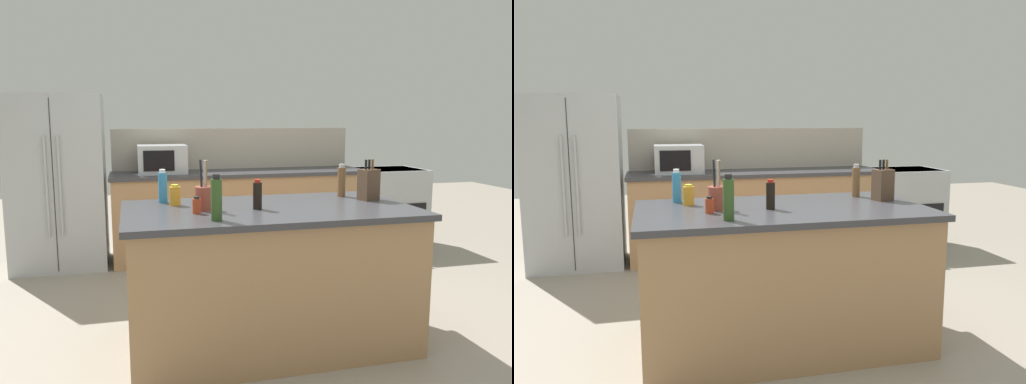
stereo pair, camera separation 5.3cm
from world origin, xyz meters
TOP-DOWN VIEW (x-y plane):
  - ground_plane at (0.00, 0.00)m, footprint 14.00×14.00m
  - back_counter_run at (0.30, 2.20)m, footprint 2.78×0.66m
  - wall_backsplash at (0.30, 2.52)m, footprint 2.74×0.03m
  - kitchen_island at (0.00, 0.00)m, footprint 1.90×1.02m
  - refrigerator at (-1.58, 2.25)m, footprint 0.91×0.75m
  - range_oven at (2.11, 2.20)m, footprint 0.76×0.65m
  - microwave at (-0.54, 2.20)m, footprint 0.50×0.39m
  - knife_block at (0.77, 0.11)m, footprint 0.15×0.14m
  - utensil_crock at (-0.43, 0.01)m, footprint 0.12×0.12m
  - olive_oil_bottle at (-0.41, -0.33)m, footprint 0.06×0.06m
  - pepper_grinder at (0.64, 0.30)m, footprint 0.06×0.06m
  - soy_sauce_bottle at (-0.09, -0.05)m, footprint 0.06×0.06m
  - spice_jar_paprika at (-0.49, -0.09)m, footprint 0.05×0.05m
  - honey_jar at (-0.59, 0.23)m, footprint 0.08×0.08m
  - dish_soap_bottle at (-0.66, 0.36)m, footprint 0.06×0.06m

SIDE VIEW (x-z plane):
  - ground_plane at x=0.00m, z-range 0.00..0.00m
  - range_oven at x=2.11m, z-range 0.01..0.93m
  - back_counter_run at x=0.30m, z-range 0.00..0.94m
  - kitchen_island at x=0.00m, z-range 0.00..0.94m
  - refrigerator at x=-1.58m, z-range 0.00..1.75m
  - spice_jar_paprika at x=-0.49m, z-range 0.94..1.04m
  - honey_jar at x=-0.59m, z-range 0.94..1.08m
  - utensil_crock at x=-0.43m, z-range 0.86..1.18m
  - soy_sauce_bottle at x=-0.09m, z-range 0.93..1.13m
  - dish_soap_bottle at x=-0.66m, z-range 0.93..1.17m
  - knife_block at x=0.77m, z-range 0.91..1.20m
  - pepper_grinder at x=0.64m, z-range 0.93..1.18m
  - olive_oil_bottle at x=-0.41m, z-range 0.93..1.20m
  - microwave at x=-0.54m, z-range 0.94..1.24m
  - wall_backsplash at x=0.30m, z-range 0.94..1.40m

